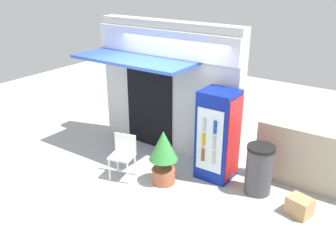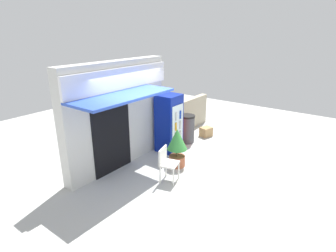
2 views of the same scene
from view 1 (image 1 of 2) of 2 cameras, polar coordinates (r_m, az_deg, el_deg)
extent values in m
plane|color=#B2B2AD|center=(7.48, -4.34, -7.39)|extent=(16.00, 16.00, 0.00)
cube|color=silver|center=(8.07, 0.17, 5.91)|extent=(3.37, 0.34, 2.81)
cube|color=white|center=(7.66, -0.73, 12.54)|extent=(3.37, 0.08, 0.53)
cube|color=blue|center=(7.60, -5.32, 10.09)|extent=(2.55, 1.02, 0.06)
cube|color=black|center=(8.27, -2.87, 3.52)|extent=(1.21, 0.03, 2.04)
cube|color=navy|center=(7.08, 7.60, -1.39)|extent=(0.66, 0.61, 1.75)
cube|color=silver|center=(6.82, 6.37, -2.30)|extent=(0.53, 0.02, 1.23)
cube|color=red|center=(6.95, 10.07, -2.03)|extent=(0.02, 0.55, 1.58)
cylinder|color=brown|center=(6.99, 5.36, -4.40)|extent=(0.06, 0.06, 0.24)
cylinder|color=#B2B2B7|center=(6.90, 6.99, -4.87)|extent=(0.06, 0.06, 0.24)
cylinder|color=orange|center=(6.86, 5.45, -2.12)|extent=(0.06, 0.06, 0.24)
cylinder|color=#B2B2B7|center=(6.76, 7.08, -2.57)|extent=(0.06, 0.06, 0.24)
cylinder|color=#B2B2B7|center=(6.73, 5.56, 0.24)|extent=(0.06, 0.06, 0.24)
cylinder|color=#1938A5|center=(6.64, 7.23, -0.18)|extent=(0.06, 0.06, 0.24)
cylinder|color=white|center=(7.25, -8.94, -6.67)|extent=(0.04, 0.04, 0.44)
cylinder|color=white|center=(7.09, -6.19, -7.22)|extent=(0.04, 0.04, 0.44)
cylinder|color=white|center=(7.51, -7.73, -5.47)|extent=(0.04, 0.04, 0.44)
cylinder|color=white|center=(7.36, -5.06, -5.97)|extent=(0.04, 0.04, 0.44)
cube|color=white|center=(7.19, -7.08, -4.64)|extent=(0.52, 0.50, 0.04)
cube|color=white|center=(7.24, -6.54, -2.59)|extent=(0.43, 0.15, 0.37)
cylinder|color=#AD5B3D|center=(7.13, -0.69, -7.59)|extent=(0.44, 0.44, 0.29)
cylinder|color=brown|center=(7.01, -0.70, -5.83)|extent=(0.05, 0.05, 0.21)
cone|color=#388C3D|center=(6.83, -0.71, -2.98)|extent=(0.54, 0.54, 0.57)
cylinder|color=#47474C|center=(6.90, 13.74, -6.72)|extent=(0.47, 0.47, 0.86)
cylinder|color=black|center=(6.69, 14.11, -3.29)|extent=(0.50, 0.50, 0.06)
cube|color=#B7AD93|center=(7.18, 22.87, -5.50)|extent=(2.51, 0.21, 1.14)
cube|color=tan|center=(6.64, 19.46, -11.52)|extent=(0.45, 0.40, 0.32)
camera|label=2|loc=(9.17, -49.76, 13.66)|focal=29.22mm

